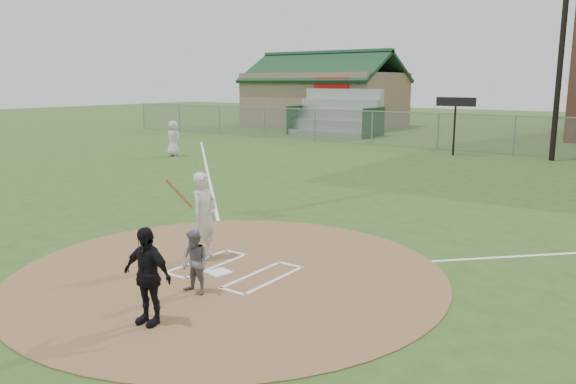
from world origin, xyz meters
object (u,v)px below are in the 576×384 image
Objects in this scene: ondeck_player at (173,139)px; catcher at (195,262)px; home_plate at (219,272)px; umpire at (147,276)px; batter_at_plate at (204,216)px.

catcher is at bearing 137.23° from ondeck_player.
home_plate is 0.23× the size of ondeck_player.
catcher is 1.35m from umpire.
catcher reaches higher than home_plate.
batter_at_plate reaches higher than umpire.
catcher is (0.39, -1.03, 0.56)m from home_plate.
umpire is at bearing -61.94° from batter_at_plate.
batter_at_plate reaches higher than catcher.
ondeck_player is (-13.81, 11.97, 0.85)m from home_plate.
home_plate is at bearing 99.54° from umpire.
catcher is 2.04m from batter_at_plate.
ondeck_player reaches higher than catcher.
ondeck_player is (-14.20, 13.00, 0.29)m from catcher.
umpire is (0.66, -2.34, 0.75)m from home_plate.
umpire is 0.87× the size of ondeck_player.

